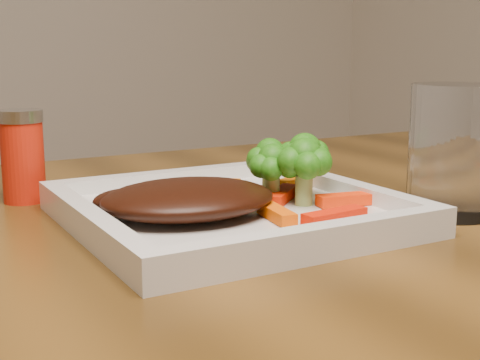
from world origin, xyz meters
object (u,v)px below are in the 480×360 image
steak (188,199)px  drinking_glass (453,150)px  plate (230,215)px  spice_shaker (23,156)px

steak → drinking_glass: drinking_glass is taller
plate → steak: size_ratio=1.80×
plate → drinking_glass: 0.21m
plate → drinking_glass: (0.19, -0.08, 0.05)m
spice_shaker → drinking_glass: (0.33, -0.25, 0.01)m
drinking_glass → steak: bearing=163.0°
plate → steak: 0.05m
spice_shaker → plate: bearing=-50.4°
plate → steak: bearing=-173.8°
steak → drinking_glass: (0.23, -0.07, 0.03)m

